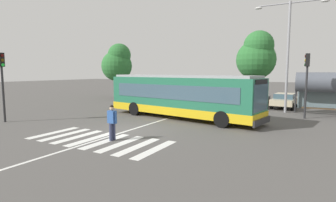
# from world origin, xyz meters

# --- Properties ---
(ground_plane) EXTENTS (160.00, 160.00, 0.00)m
(ground_plane) POSITION_xyz_m (0.00, 0.00, 0.00)
(ground_plane) COLOR #514F4C
(city_transit_bus) EXTENTS (11.95, 4.46, 3.06)m
(city_transit_bus) POSITION_xyz_m (0.71, 5.17, 1.59)
(city_transit_bus) COLOR black
(city_transit_bus) RESTS_ON ground_plane
(pedestrian_crossing_street) EXTENTS (0.58, 0.36, 1.72)m
(pedestrian_crossing_street) POSITION_xyz_m (0.66, -2.07, 0.97)
(pedestrian_crossing_street) COLOR #333856
(pedestrian_crossing_street) RESTS_ON ground_plane
(parked_car_blue) EXTENTS (2.07, 4.60, 1.35)m
(parked_car_blue) POSITION_xyz_m (-4.07, 14.37, 0.77)
(parked_car_blue) COLOR black
(parked_car_blue) RESTS_ON ground_plane
(parked_car_silver) EXTENTS (2.03, 4.58, 1.35)m
(parked_car_silver) POSITION_xyz_m (-1.24, 14.04, 0.77)
(parked_car_silver) COLOR black
(parked_car_silver) RESTS_ON ground_plane
(parked_car_black) EXTENTS (1.99, 4.56, 1.35)m
(parked_car_black) POSITION_xyz_m (1.17, 14.40, 0.77)
(parked_car_black) COLOR black
(parked_car_black) RESTS_ON ground_plane
(parked_car_charcoal) EXTENTS (1.91, 4.52, 1.35)m
(parked_car_charcoal) POSITION_xyz_m (4.16, 14.40, 0.77)
(parked_car_charcoal) COLOR black
(parked_car_charcoal) RESTS_ON ground_plane
(parked_car_champagne) EXTENTS (2.13, 4.61, 1.35)m
(parked_car_champagne) POSITION_xyz_m (6.66, 14.51, 0.77)
(parked_car_champagne) COLOR black
(parked_car_champagne) RESTS_ON ground_plane
(traffic_light_near_corner) EXTENTS (0.33, 0.32, 4.51)m
(traffic_light_near_corner) POSITION_xyz_m (-8.70, -1.85, 3.04)
(traffic_light_near_corner) COLOR #28282B
(traffic_light_near_corner) RESTS_ON ground_plane
(traffic_light_far_corner) EXTENTS (0.33, 0.32, 4.55)m
(traffic_light_far_corner) POSITION_xyz_m (8.48, 9.28, 3.06)
(traffic_light_far_corner) COLOR #28282B
(traffic_light_far_corner) RESTS_ON ground_plane
(bus_stop_shelter) EXTENTS (4.69, 1.54, 3.25)m
(bus_stop_shelter) POSITION_xyz_m (9.97, 12.01, 2.42)
(bus_stop_shelter) COLOR #28282B
(bus_stop_shelter) RESTS_ON ground_plane
(twin_arm_street_lamp) EXTENTS (5.33, 0.32, 8.75)m
(twin_arm_street_lamp) POSITION_xyz_m (6.98, 11.58, 5.46)
(twin_arm_street_lamp) COLOR #939399
(twin_arm_street_lamp) RESTS_ON ground_plane
(background_tree_left) EXTENTS (3.74, 3.74, 6.72)m
(background_tree_left) POSITION_xyz_m (-12.50, 14.24, 4.38)
(background_tree_left) COLOR brown
(background_tree_left) RESTS_ON ground_plane
(background_tree_right) EXTENTS (4.23, 4.23, 7.65)m
(background_tree_right) POSITION_xyz_m (3.25, 18.51, 5.01)
(background_tree_right) COLOR brown
(background_tree_right) RESTS_ON ground_plane
(crosswalk_painted_stripes) EXTENTS (6.93, 3.13, 0.01)m
(crosswalk_painted_stripes) POSITION_xyz_m (0.03, -2.37, 0.00)
(crosswalk_painted_stripes) COLOR silver
(crosswalk_painted_stripes) RESTS_ON ground_plane
(lane_center_line) EXTENTS (0.16, 24.00, 0.01)m
(lane_center_line) POSITION_xyz_m (0.00, 2.00, 0.00)
(lane_center_line) COLOR silver
(lane_center_line) RESTS_ON ground_plane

